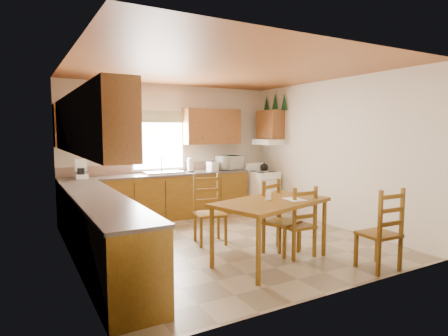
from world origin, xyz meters
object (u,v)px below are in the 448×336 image
dining_table (271,231)px  chair_far_right (210,209)px  chair_near_left (297,221)px  chair_near_right (379,229)px  chair_far_left (281,217)px  microwave (229,163)px  stove (262,191)px

dining_table → chair_far_right: chair_far_right is taller
chair_near_left → chair_far_right: bearing=-51.5°
chair_near_right → chair_far_left: size_ratio=1.01×
microwave → chair_near_left: (-0.65, -3.02, -0.57)m
chair_near_left → chair_near_right: 1.07m
microwave → chair_far_left: (-0.77, -2.82, -0.55)m
stove → chair_near_left: chair_near_left is taller
microwave → chair_near_right: microwave is taller
stove → dining_table: 3.27m
dining_table → chair_far_left: (0.36, 0.22, 0.10)m
dining_table → chair_far_right: size_ratio=1.45×
dining_table → chair_near_right: bearing=-56.4°
chair_near_right → chair_near_left: bearing=-55.4°
stove → dining_table: bearing=-127.5°
chair_near_left → chair_near_right: chair_near_right is taller
stove → chair_near_right: chair_near_right is taller
chair_near_right → chair_far_left: 1.31m
stove → microwave: bearing=151.1°
stove → dining_table: size_ratio=0.54×
stove → chair_near_right: size_ratio=0.81×
stove → chair_far_right: size_ratio=0.79×
chair_far_left → microwave: bearing=56.1°
stove → chair_far_right: bearing=-147.3°
chair_near_left → stove: bearing=-113.2°
microwave → chair_far_left: microwave is taller
microwave → chair_far_left: size_ratio=0.48×
chair_near_left → microwave: bearing=-99.3°
chair_near_right → chair_far_right: 2.45m
microwave → chair_far_right: size_ratio=0.47×
dining_table → chair_far_right: 1.19m
dining_table → chair_near_right: chair_near_right is taller
chair_near_right → chair_far_left: bearing=-55.4°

